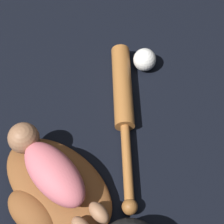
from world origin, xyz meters
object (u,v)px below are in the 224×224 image
object	(u,v)px
baseball_glove	(54,189)
baseball_bat	(123,102)
baseball	(145,60)
baby_figure	(50,169)

from	to	relation	value
baseball_glove	baseball_bat	world-z (taller)	baseball_glove
baseball	baseball_bat	bearing A→B (deg)	118.11
baseball_bat	baby_figure	bearing A→B (deg)	105.01
baseball_glove	baby_figure	bearing A→B (deg)	-30.73
baseball_glove	baby_figure	world-z (taller)	baby_figure
baseball	baby_figure	bearing A→B (deg)	109.65
baby_figure	baseball_bat	world-z (taller)	baby_figure
baseball_glove	baseball	bearing A→B (deg)	-68.31
baseball_bat	baseball	world-z (taller)	baseball
baseball_glove	baby_figure	xyz separation A→B (m)	(0.03, -0.02, 0.08)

